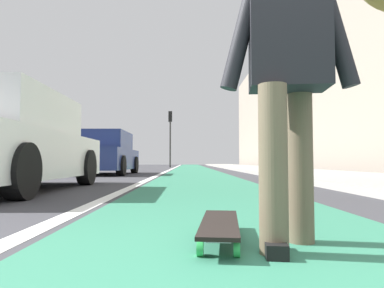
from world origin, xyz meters
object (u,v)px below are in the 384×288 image
(skateboard, at_px, (220,225))
(skater_person, at_px, (288,67))
(traffic_light, at_px, (170,129))
(parked_car_mid, at_px, (105,154))
(parked_car_near, at_px, (4,143))

(skateboard, relative_size, skater_person, 0.52)
(skateboard, xyz_separation_m, traffic_light, (24.73, 1.56, 2.90))
(skateboard, relative_size, traffic_light, 0.20)
(parked_car_mid, bearing_deg, skateboard, -163.22)
(parked_car_mid, bearing_deg, traffic_light, -5.91)
(parked_car_near, distance_m, traffic_light, 21.53)
(traffic_light, bearing_deg, skateboard, -176.39)
(skateboard, bearing_deg, parked_car_near, 41.59)
(parked_car_near, bearing_deg, traffic_light, -3.83)
(parked_car_near, xyz_separation_m, parked_car_mid, (6.80, 0.08, -0.01))
(parked_car_mid, bearing_deg, parked_car_near, -179.37)
(skater_person, xyz_separation_m, traffic_light, (24.88, 1.90, 2.05))
(skateboard, bearing_deg, skater_person, -113.26)
(parked_car_near, relative_size, traffic_light, 0.98)
(skateboard, height_order, parked_car_near, parked_car_near)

